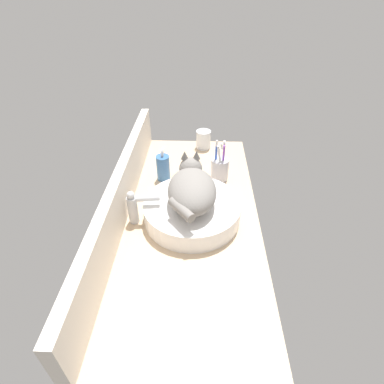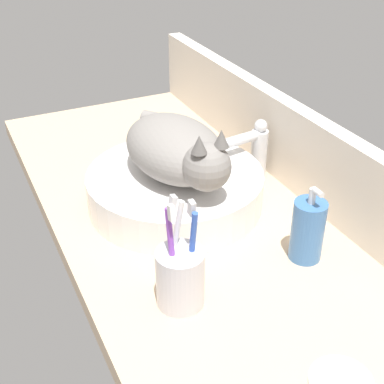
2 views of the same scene
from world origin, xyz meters
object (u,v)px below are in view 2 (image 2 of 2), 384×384
at_px(cat, 178,149).
at_px(soap_dispenser, 308,230).
at_px(faucet, 255,148).
at_px(toothbrush_cup, 180,276).
at_px(sink_basin, 175,188).

height_order(cat, soap_dispenser, cat).
distance_m(faucet, toothbrush_cup, 0.43).
bearing_deg(sink_basin, cat, 7.68).
height_order(faucet, toothbrush_cup, toothbrush_cup).
xyz_separation_m(faucet, toothbrush_cup, (0.29, -0.31, -0.02)).
relative_size(cat, faucet, 2.38).
bearing_deg(toothbrush_cup, faucet, 132.95).
distance_m(sink_basin, toothbrush_cup, 0.29).
relative_size(sink_basin, toothbrush_cup, 1.89).
relative_size(cat, soap_dispenser, 2.22).
bearing_deg(toothbrush_cup, cat, 155.89).
xyz_separation_m(sink_basin, cat, (0.01, 0.00, 0.09)).
distance_m(sink_basin, cat, 0.10).
bearing_deg(sink_basin, soap_dispenser, 27.53).
relative_size(faucet, soap_dispenser, 0.93).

